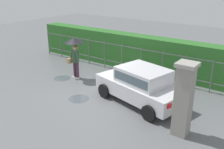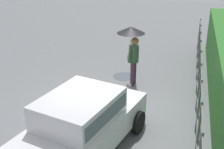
% 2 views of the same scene
% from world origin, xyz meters
% --- Properties ---
extents(ground_plane, '(40.00, 40.00, 0.00)m').
position_xyz_m(ground_plane, '(0.00, 0.00, 0.00)').
color(ground_plane, slate).
extents(car, '(3.98, 2.53, 1.48)m').
position_xyz_m(car, '(2.17, 0.37, 0.80)').
color(car, silver).
rests_on(car, ground).
extents(pedestrian, '(0.94, 0.94, 2.10)m').
position_xyz_m(pedestrian, '(-1.77, 0.73, 1.55)').
color(pedestrian, '#47283D').
rests_on(pedestrian, ground).
extents(fence_section, '(11.74, 0.05, 1.50)m').
position_xyz_m(fence_section, '(-0.51, 2.98, 0.82)').
color(fence_section, '#59605B').
rests_on(fence_section, ground).
extents(puddle_near, '(0.87, 0.87, 0.00)m').
position_xyz_m(puddle_near, '(-0.08, -0.88, 0.00)').
color(puddle_near, '#4C545B').
rests_on(puddle_near, ground).
extents(puddle_far, '(0.84, 0.84, 0.00)m').
position_xyz_m(puddle_far, '(-2.37, 0.34, 0.00)').
color(puddle_far, '#4C545B').
rests_on(puddle_far, ground).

